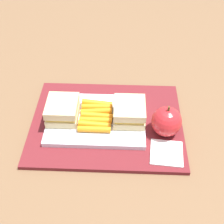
# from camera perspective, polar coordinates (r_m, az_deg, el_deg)

# --- Properties ---
(ground_plane) EXTENTS (2.40, 2.40, 0.00)m
(ground_plane) POSITION_cam_1_polar(r_m,az_deg,el_deg) (0.74, -0.97, -2.29)
(ground_plane) COLOR brown
(lunchbag_mat) EXTENTS (0.36, 0.28, 0.01)m
(lunchbag_mat) POSITION_cam_1_polar(r_m,az_deg,el_deg) (0.74, -0.97, -2.03)
(lunchbag_mat) COLOR maroon
(lunchbag_mat) RESTS_ON ground_plane
(food_tray) EXTENTS (0.23, 0.17, 0.01)m
(food_tray) POSITION_cam_1_polar(r_m,az_deg,el_deg) (0.73, -2.94, -1.37)
(food_tray) COLOR white
(food_tray) RESTS_ON lunchbag_mat
(sandwich_half_left) EXTENTS (0.07, 0.08, 0.04)m
(sandwich_half_left) POSITION_cam_1_polar(r_m,az_deg,el_deg) (0.72, -9.19, 0.37)
(sandwich_half_left) COLOR #DBC189
(sandwich_half_left) RESTS_ON food_tray
(sandwich_half_right) EXTENTS (0.07, 0.08, 0.04)m
(sandwich_half_right) POSITION_cam_1_polar(r_m,az_deg,el_deg) (0.71, 3.27, 0.02)
(sandwich_half_right) COLOR #DBC189
(sandwich_half_right) RESTS_ON food_tray
(carrot_sticks_bundle) EXTENTS (0.08, 0.10, 0.02)m
(carrot_sticks_bundle) POSITION_cam_1_polar(r_m,az_deg,el_deg) (0.72, -2.99, -0.65)
(carrot_sticks_bundle) COLOR orange
(carrot_sticks_bundle) RESTS_ON food_tray
(apple) EXTENTS (0.07, 0.07, 0.08)m
(apple) POSITION_cam_1_polar(r_m,az_deg,el_deg) (0.70, 10.13, -1.75)
(apple) COLOR red
(apple) RESTS_ON lunchbag_mat
(paper_napkin) EXTENTS (0.08, 0.08, 0.00)m
(paper_napkin) POSITION_cam_1_polar(r_m,az_deg,el_deg) (0.68, 10.14, -7.50)
(paper_napkin) COLOR white
(paper_napkin) RESTS_ON lunchbag_mat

